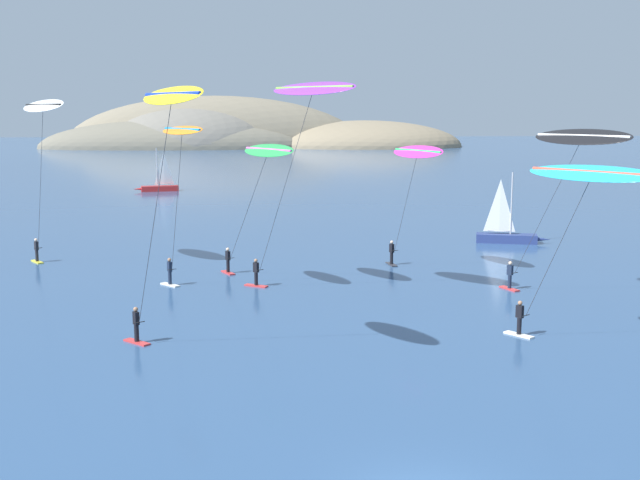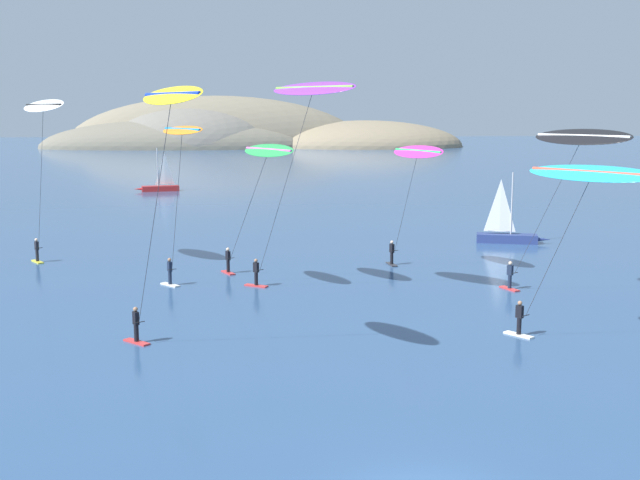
# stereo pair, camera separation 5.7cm
# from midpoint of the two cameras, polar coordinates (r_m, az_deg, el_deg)

# --- Properties ---
(headland_island) EXTENTS (119.58, 35.85, 29.14)m
(headland_island) POSITION_cam_midpoint_polar(r_m,az_deg,el_deg) (231.39, -6.29, 6.57)
(headland_island) COLOR #84755B
(headland_island) RESTS_ON ground
(sailboat_near) EXTENTS (5.95, 2.55, 5.70)m
(sailboat_near) POSITION_cam_midpoint_polar(r_m,az_deg,el_deg) (66.58, 13.44, 0.35)
(sailboat_near) COLOR navy
(sailboat_near) RESTS_ON ground
(sailboat_far) EXTENTS (5.96, 2.45, 5.70)m
(sailboat_far) POSITION_cam_midpoint_polar(r_m,az_deg,el_deg) (108.13, -11.43, 3.76)
(sailboat_far) COLOR #B22323
(sailboat_far) RESTS_ON ground
(kitesurfer_yellow) EXTENTS (4.83, 6.76, 11.66)m
(kitesurfer_yellow) POSITION_cam_midpoint_polar(r_m,az_deg,el_deg) (33.15, -10.73, 8.35)
(kitesurfer_yellow) COLOR red
(kitesurfer_yellow) RESTS_ON ground
(kitesurfer_orange) EXTENTS (3.60, 5.23, 9.82)m
(kitesurfer_orange) POSITION_cam_midpoint_polar(r_m,az_deg,el_deg) (46.95, -9.83, 6.68)
(kitesurfer_orange) COLOR silver
(kitesurfer_orange) RESTS_ON ground
(kitesurfer_purple) EXTENTS (6.68, 6.88, 12.26)m
(kitesurfer_purple) POSITION_cam_midpoint_polar(r_m,az_deg,el_deg) (44.68, -0.73, 9.85)
(kitesurfer_purple) COLOR red
(kitesurfer_purple) RESTS_ON ground
(kitesurfer_black) EXTENTS (5.39, 7.09, 9.70)m
(kitesurfer_black) POSITION_cam_midpoint_polar(r_m,az_deg,el_deg) (46.07, 17.85, 6.32)
(kitesurfer_black) COLOR red
(kitesurfer_black) RESTS_ON ground
(kitesurfer_cyan) EXTENTS (5.17, 6.40, 8.34)m
(kitesurfer_cyan) POSITION_cam_midpoint_polar(r_m,az_deg,el_deg) (36.59, 18.52, 3.86)
(kitesurfer_cyan) COLOR silver
(kitesurfer_cyan) RESTS_ON ground
(kitesurfer_green) EXTENTS (5.07, 7.59, 8.71)m
(kitesurfer_green) POSITION_cam_midpoint_polar(r_m,az_deg,el_deg) (48.19, -3.95, 5.60)
(kitesurfer_green) COLOR red
(kitesurfer_green) RESTS_ON ground
(kitesurfer_white) EXTENTS (4.71, 5.61, 11.41)m
(kitesurfer_white) POSITION_cam_midpoint_polar(r_m,az_deg,el_deg) (56.88, -19.09, 8.33)
(kitesurfer_white) COLOR yellow
(kitesurfer_white) RESTS_ON ground
(kitesurfer_magenta) EXTENTS (3.41, 5.88, 8.42)m
(kitesurfer_magenta) POSITION_cam_midpoint_polar(r_m,az_deg,el_deg) (52.86, 6.84, 5.63)
(kitesurfer_magenta) COLOR #2D2D33
(kitesurfer_magenta) RESTS_ON ground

